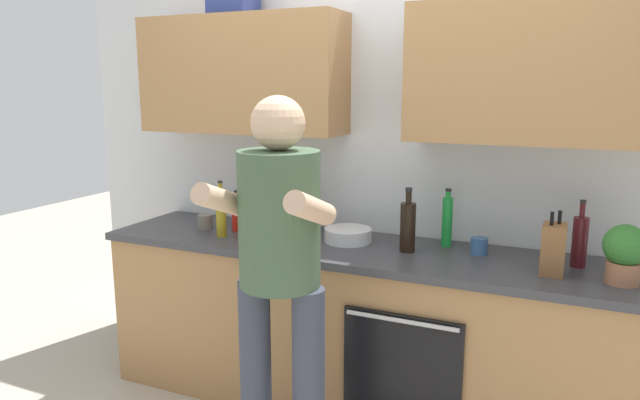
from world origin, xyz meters
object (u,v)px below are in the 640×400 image
at_px(bottle_soda, 447,221).
at_px(bottle_wine, 580,241).
at_px(bottle_soy, 408,226).
at_px(bottle_water, 278,207).
at_px(cup_stoneware, 205,222).
at_px(cup_tea, 479,246).
at_px(bottle_vinegar, 259,207).
at_px(bottle_hotsauce, 237,215).
at_px(potted_herb, 625,252).
at_px(mixing_bowl, 348,235).
at_px(knife_block, 553,249).
at_px(grocery_bag_rice, 277,219).
at_px(person_standing, 279,262).
at_px(bottle_oil, 221,212).

bearing_deg(bottle_soda, bottle_wine, -8.70).
distance_m(bottle_soy, bottle_water, 0.85).
xyz_separation_m(bottle_soy, cup_stoneware, (-1.20, -0.02, -0.09)).
bearing_deg(bottle_water, cup_tea, -3.64).
distance_m(bottle_vinegar, cup_stoneware, 0.35).
distance_m(bottle_hotsauce, potted_herb, 1.96).
bearing_deg(bottle_hotsauce, potted_herb, -3.14).
distance_m(mixing_bowl, knife_block, 1.03).
height_order(potted_herb, grocery_bag_rice, potted_herb).
distance_m(bottle_soda, bottle_water, 0.99).
height_order(person_standing, potted_herb, person_standing).
relative_size(bottle_vinegar, grocery_bag_rice, 1.43).
bearing_deg(bottle_soy, bottle_soda, 48.38).
height_order(bottle_oil, knife_block, bottle_oil).
relative_size(bottle_vinegar, cup_tea, 4.06).
bearing_deg(person_standing, mixing_bowl, 88.57).
bearing_deg(bottle_vinegar, potted_herb, -4.32).
xyz_separation_m(bottle_oil, cup_stoneware, (-0.18, 0.11, -0.10)).
distance_m(bottle_wine, potted_herb, 0.25).
bearing_deg(bottle_soda, bottle_vinegar, -172.62).
distance_m(bottle_wine, cup_stoneware, 1.99).
xyz_separation_m(person_standing, bottle_soda, (0.51, 0.87, 0.04)).
xyz_separation_m(mixing_bowl, potted_herb, (1.29, -0.14, 0.10)).
distance_m(potted_herb, grocery_bag_rice, 1.66).
distance_m(bottle_soda, bottle_soy, 0.24).
bearing_deg(person_standing, bottle_hotsauce, 132.74).
relative_size(bottle_soda, knife_block, 1.07).
bearing_deg(bottle_soy, bottle_hotsauce, 179.20).
bearing_deg(bottle_soy, potted_herb, -5.60).
distance_m(bottle_oil, mixing_bowl, 0.71).
relative_size(bottle_wine, bottle_vinegar, 0.93).
relative_size(person_standing, bottle_vinegar, 5.00).
bearing_deg(bottle_hotsauce, bottle_wine, 2.18).
xyz_separation_m(bottle_soda, cup_tea, (0.18, -0.08, -0.09)).
bearing_deg(potted_herb, bottle_wine, 134.26).
distance_m(person_standing, mixing_bowl, 0.74).
bearing_deg(bottle_water, bottle_wine, -3.31).
xyz_separation_m(bottle_oil, cup_tea, (1.35, 0.23, -0.10)).
bearing_deg(bottle_water, bottle_vinegar, -108.95).
xyz_separation_m(bottle_wine, cup_tea, (-0.45, 0.02, -0.08)).
bearing_deg(cup_stoneware, bottle_oil, -30.44).
bearing_deg(grocery_bag_rice, bottle_hotsauce, 164.52).
height_order(cup_stoneware, mixing_bowl, cup_stoneware).
xyz_separation_m(bottle_soy, bottle_hotsauce, (-1.01, 0.01, -0.04)).
distance_m(bottle_hotsauce, grocery_bag_rice, 0.32).
bearing_deg(bottle_hotsauce, mixing_bowl, 3.10).
xyz_separation_m(bottle_soda, mixing_bowl, (-0.50, -0.13, -0.10)).
height_order(bottle_soda, bottle_hotsauce, bottle_soda).
bearing_deg(bottle_soy, bottle_vinegar, 177.10).
xyz_separation_m(mixing_bowl, grocery_bag_rice, (-0.36, -0.12, 0.08)).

